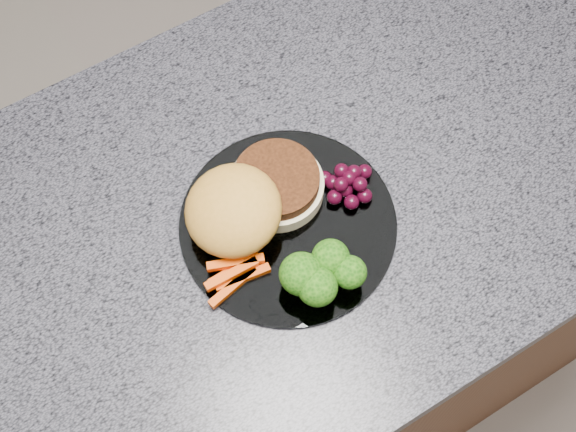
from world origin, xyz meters
The scene contains 7 objects.
island_cabinet centered at (0.00, 0.00, 0.43)m, with size 1.20×0.60×0.86m, color #52321C.
countertop centered at (0.00, 0.00, 0.88)m, with size 1.20×0.60×0.04m, color #4C4B55.
plate centered at (0.00, -0.03, 0.90)m, with size 0.26×0.26×0.01m, color white.
burger centered at (-0.03, 0.00, 0.93)m, with size 0.20×0.15×0.06m.
carrot_sticks centered at (-0.09, -0.06, 0.91)m, with size 0.08×0.05×0.02m.
broccoli centered at (-0.01, -0.12, 0.94)m, with size 0.09×0.07×0.06m.
grape_bunch centered at (0.09, -0.03, 0.92)m, with size 0.07×0.06×0.03m.
Camera 1 is at (-0.21, -0.38, 1.77)m, focal length 50.00 mm.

